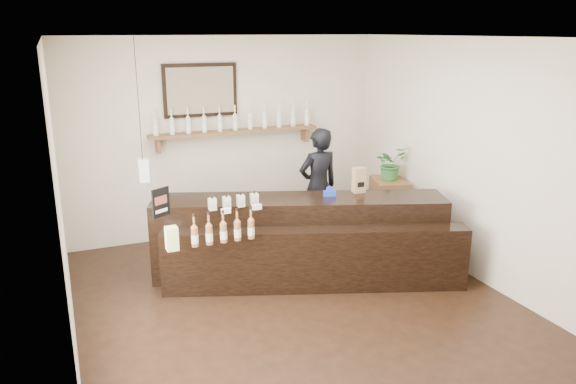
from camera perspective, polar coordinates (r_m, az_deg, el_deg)
The scene contains 10 objects.
ground at distance 6.24m, azimuth 0.78°, elevation -11.20°, with size 5.00×5.00×0.00m, color black.
room_shell at distance 5.66m, azimuth 0.85°, elevation 4.29°, with size 5.00×5.00×5.00m.
back_wall_decor at distance 7.81m, azimuth -7.22°, elevation 7.86°, with size 2.66×0.96×1.69m.
counter at distance 6.66m, azimuth 1.53°, elevation -5.12°, with size 3.45×2.06×1.13m.
promo_sign at distance 6.05m, azimuth -12.79°, elevation -1.04°, with size 0.20×0.13×0.31m.
paper_bag at distance 6.84m, azimuth 7.20°, elevation 1.22°, with size 0.15×0.12×0.31m.
tape_dispenser at distance 6.67m, azimuth 4.25°, elevation -0.05°, with size 0.15×0.09×0.12m.
side_cabinet at distance 8.05m, azimuth 10.14°, elevation -1.72°, with size 0.58×0.69×0.87m.
potted_plant at distance 7.87m, azimuth 10.38°, elevation 2.89°, with size 0.42×0.36×0.46m, color #2C6F2E.
shopkeeper at distance 7.62m, azimuth 3.10°, elevation 1.30°, with size 0.67×0.44×1.83m, color black.
Camera 1 is at (-2.21, -5.08, 2.87)m, focal length 35.00 mm.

